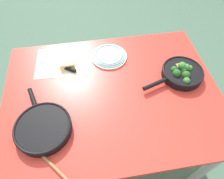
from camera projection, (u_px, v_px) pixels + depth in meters
ground_plane at (112, 143)px, 1.73m from camera, size 14.00×14.00×0.00m
dining_table_red at (112, 100)px, 1.19m from camera, size 1.21×0.91×0.76m
skillet_broccoli at (182, 73)px, 1.17m from camera, size 0.38×0.24×0.08m
skillet_eggs at (43, 128)px, 0.96m from camera, size 0.27×0.39×0.05m
wooden_spoon at (48, 161)px, 0.88m from camera, size 0.29×0.33×0.02m
parchment_sheet at (63, 62)px, 1.26m from camera, size 0.34×0.28×0.00m
grater_knife at (63, 67)px, 1.22m from camera, size 0.23×0.16×0.02m
cheese_block at (67, 65)px, 1.22m from camera, size 0.09×0.05×0.04m
dinner_plate_stack at (109, 56)px, 1.28m from camera, size 0.23×0.23×0.03m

